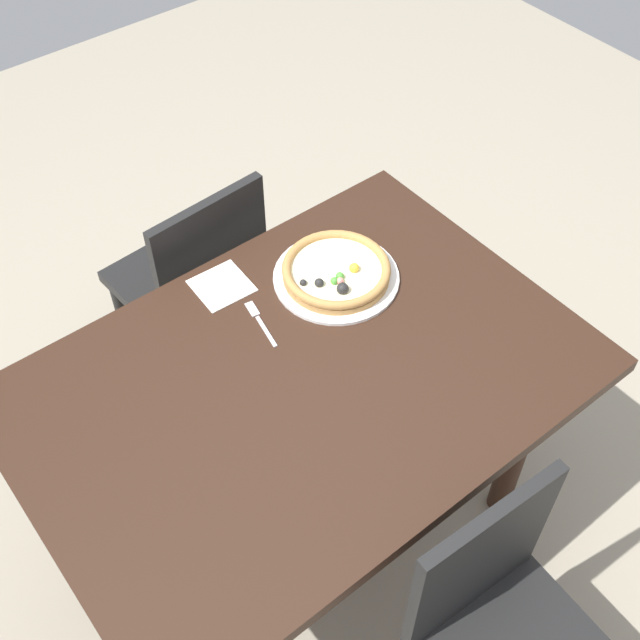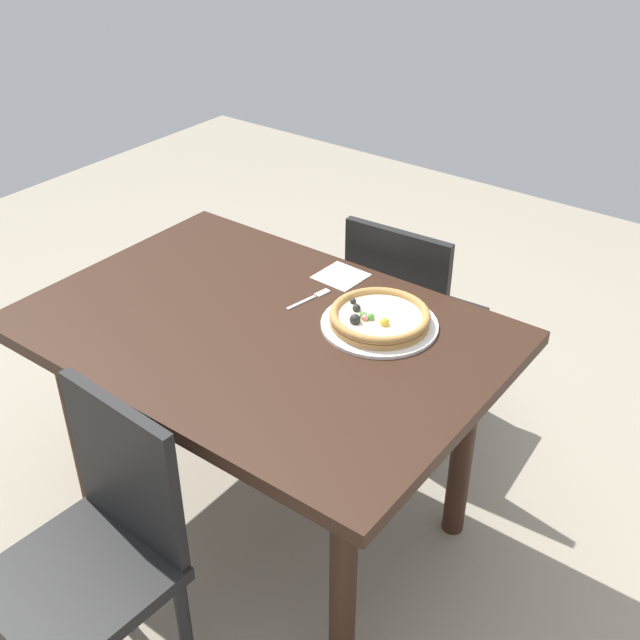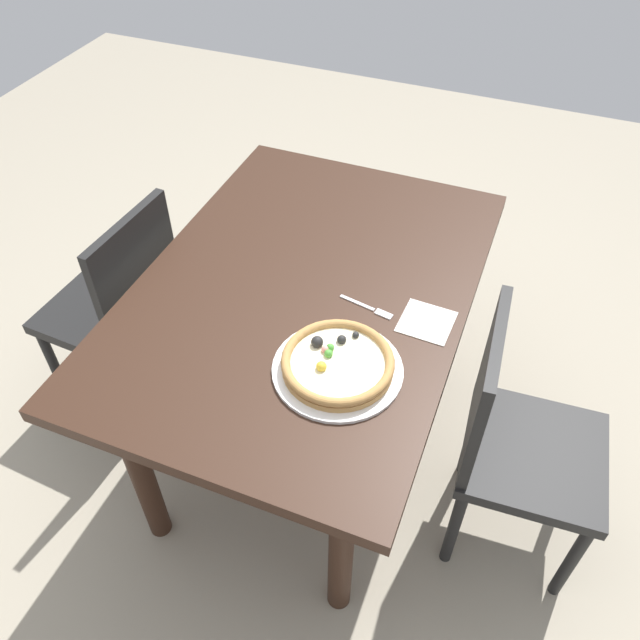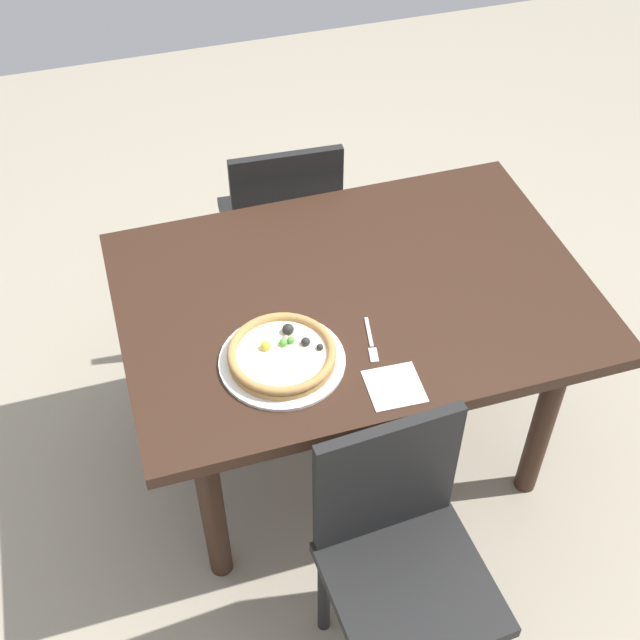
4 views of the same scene
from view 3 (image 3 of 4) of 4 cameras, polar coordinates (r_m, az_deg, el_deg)
name	(u,v)px [view 3 (image 3 of 4)]	position (r m, az deg, el deg)	size (l,w,h in m)	color
ground_plane	(308,435)	(2.43, -1.07, -10.25)	(6.00, 6.00, 0.00)	#9E937F
dining_table	(305,310)	(1.93, -1.33, 0.89)	(1.35, 0.94, 0.75)	#331E14
chair_near	(120,305)	(2.31, -17.45, 1.27)	(0.42, 0.42, 0.86)	black
chair_far	(514,439)	(1.93, 16.96, -10.15)	(0.42, 0.42, 0.86)	black
plate	(338,369)	(1.63, 1.58, -4.44)	(0.34, 0.34, 0.01)	white
pizza	(337,363)	(1.61, 1.57, -3.83)	(0.29, 0.29, 0.05)	#B78447
fork	(370,308)	(1.79, 4.53, 1.04)	(0.05, 0.17, 0.00)	silver
napkin	(426,322)	(1.77, 9.50, -0.16)	(0.14, 0.14, 0.00)	white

